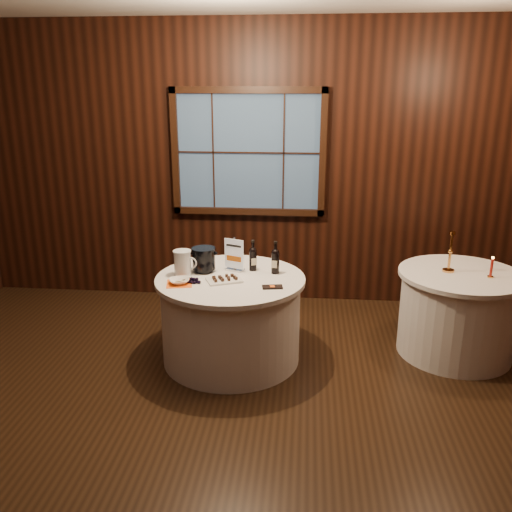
# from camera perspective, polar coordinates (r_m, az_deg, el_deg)

# --- Properties ---
(ground) EXTENTS (6.00, 6.00, 0.00)m
(ground) POSITION_cam_1_polar(r_m,az_deg,el_deg) (4.10, -4.59, -17.25)
(ground) COLOR black
(ground) RESTS_ON ground
(back_wall) EXTENTS (6.00, 0.10, 3.00)m
(back_wall) POSITION_cam_1_polar(r_m,az_deg,el_deg) (5.88, -0.79, 9.85)
(back_wall) COLOR black
(back_wall) RESTS_ON ground
(main_table) EXTENTS (1.28, 1.28, 0.77)m
(main_table) POSITION_cam_1_polar(r_m,az_deg,el_deg) (4.77, -2.65, -6.56)
(main_table) COLOR silver
(main_table) RESTS_ON ground
(side_table) EXTENTS (1.08, 1.08, 0.77)m
(side_table) POSITION_cam_1_polar(r_m,az_deg,el_deg) (5.19, 20.40, -5.65)
(side_table) COLOR silver
(side_table) RESTS_ON ground
(sign_stand) EXTENTS (0.18, 0.14, 0.30)m
(sign_stand) POSITION_cam_1_polar(r_m,az_deg,el_deg) (4.75, -2.26, -0.38)
(sign_stand) COLOR silver
(sign_stand) RESTS_ON main_table
(port_bottle_left) EXTENTS (0.07, 0.08, 0.28)m
(port_bottle_left) POSITION_cam_1_polar(r_m,az_deg,el_deg) (4.75, -0.33, -0.14)
(port_bottle_left) COLOR black
(port_bottle_left) RESTS_ON main_table
(port_bottle_right) EXTENTS (0.07, 0.08, 0.29)m
(port_bottle_right) POSITION_cam_1_polar(r_m,az_deg,el_deg) (4.68, 2.04, -0.38)
(port_bottle_right) COLOR black
(port_bottle_right) RESTS_ON main_table
(ice_bucket) EXTENTS (0.21, 0.21, 0.22)m
(ice_bucket) POSITION_cam_1_polar(r_m,az_deg,el_deg) (4.74, -5.52, -0.34)
(ice_bucket) COLOR black
(ice_bucket) RESTS_ON main_table
(chocolate_plate) EXTENTS (0.33, 0.29, 0.04)m
(chocolate_plate) POSITION_cam_1_polar(r_m,az_deg,el_deg) (4.53, -3.36, -2.46)
(chocolate_plate) COLOR white
(chocolate_plate) RESTS_ON main_table
(chocolate_box) EXTENTS (0.18, 0.11, 0.01)m
(chocolate_box) POSITION_cam_1_polar(r_m,az_deg,el_deg) (4.38, 1.73, -3.28)
(chocolate_box) COLOR black
(chocolate_box) RESTS_ON main_table
(grape_bunch) EXTENTS (0.19, 0.10, 0.04)m
(grape_bunch) POSITION_cam_1_polar(r_m,az_deg,el_deg) (4.52, -6.53, -2.54)
(grape_bunch) COLOR black
(grape_bunch) RESTS_ON main_table
(glass_pitcher) EXTENTS (0.21, 0.16, 0.22)m
(glass_pitcher) POSITION_cam_1_polar(r_m,az_deg,el_deg) (4.67, -7.72, -0.72)
(glass_pitcher) COLOR silver
(glass_pitcher) RESTS_ON main_table
(orange_napkin) EXTENTS (0.24, 0.24, 0.00)m
(orange_napkin) POSITION_cam_1_polar(r_m,az_deg,el_deg) (4.51, -8.07, -2.89)
(orange_napkin) COLOR #FF6215
(orange_napkin) RESTS_ON main_table
(cracker_bowl) EXTENTS (0.21, 0.21, 0.04)m
(cracker_bowl) POSITION_cam_1_polar(r_m,az_deg,el_deg) (4.51, -8.08, -2.63)
(cracker_bowl) COLOR white
(cracker_bowl) RESTS_ON orange_napkin
(brass_candlestick) EXTENTS (0.10, 0.10, 0.36)m
(brass_candlestick) POSITION_cam_1_polar(r_m,az_deg,el_deg) (5.01, 19.72, -0.12)
(brass_candlestick) COLOR #CC883F
(brass_candlestick) RESTS_ON side_table
(red_candle) EXTENTS (0.05, 0.05, 0.19)m
(red_candle) POSITION_cam_1_polar(r_m,az_deg,el_deg) (5.01, 23.53, -1.27)
(red_candle) COLOR #CC883F
(red_candle) RESTS_ON side_table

